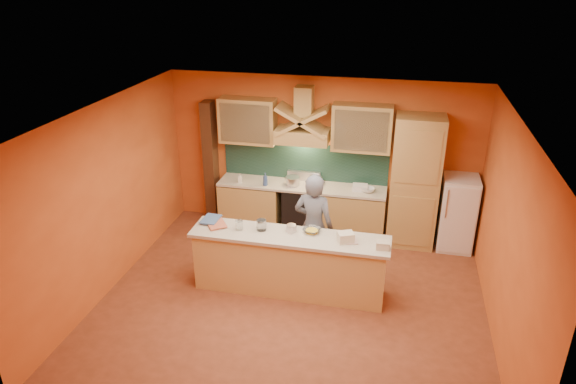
% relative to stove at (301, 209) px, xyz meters
% --- Properties ---
extents(floor, '(5.50, 5.00, 0.01)m').
position_rel_stove_xyz_m(floor, '(0.30, -2.20, -0.45)').
color(floor, brown).
rests_on(floor, ground).
extents(ceiling, '(5.50, 5.00, 0.01)m').
position_rel_stove_xyz_m(ceiling, '(0.30, -2.20, 2.35)').
color(ceiling, white).
rests_on(ceiling, wall_back).
extents(wall_back, '(5.50, 0.02, 2.80)m').
position_rel_stove_xyz_m(wall_back, '(0.30, 0.30, 0.95)').
color(wall_back, '#D16128').
rests_on(wall_back, floor).
extents(wall_front, '(5.50, 0.02, 2.80)m').
position_rel_stove_xyz_m(wall_front, '(0.30, -4.70, 0.95)').
color(wall_front, '#D16128').
rests_on(wall_front, floor).
extents(wall_left, '(0.02, 5.00, 2.80)m').
position_rel_stove_xyz_m(wall_left, '(-2.45, -2.20, 0.95)').
color(wall_left, '#D16128').
rests_on(wall_left, floor).
extents(wall_right, '(0.02, 5.00, 2.80)m').
position_rel_stove_xyz_m(wall_right, '(3.05, -2.20, 0.95)').
color(wall_right, '#D16128').
rests_on(wall_right, floor).
extents(base_cabinet_left, '(1.10, 0.60, 0.86)m').
position_rel_stove_xyz_m(base_cabinet_left, '(-0.95, 0.00, -0.02)').
color(base_cabinet_left, tan).
rests_on(base_cabinet_left, floor).
extents(base_cabinet_right, '(1.10, 0.60, 0.86)m').
position_rel_stove_xyz_m(base_cabinet_right, '(0.95, 0.00, -0.02)').
color(base_cabinet_right, tan).
rests_on(base_cabinet_right, floor).
extents(counter_top, '(3.00, 0.62, 0.04)m').
position_rel_stove_xyz_m(counter_top, '(-0.00, 0.00, 0.45)').
color(counter_top, beige).
rests_on(counter_top, base_cabinet_left).
extents(stove, '(0.60, 0.58, 0.90)m').
position_rel_stove_xyz_m(stove, '(0.00, 0.00, 0.00)').
color(stove, black).
rests_on(stove, floor).
extents(backsplash, '(3.00, 0.03, 0.70)m').
position_rel_stove_xyz_m(backsplash, '(-0.00, 0.28, 0.80)').
color(backsplash, '#16322B').
rests_on(backsplash, wall_back).
extents(range_hood, '(0.92, 0.50, 0.24)m').
position_rel_stove_xyz_m(range_hood, '(0.00, 0.05, 1.37)').
color(range_hood, tan).
rests_on(range_hood, wall_back).
extents(hood_chimney, '(0.30, 0.30, 0.50)m').
position_rel_stove_xyz_m(hood_chimney, '(0.00, 0.15, 1.95)').
color(hood_chimney, tan).
rests_on(hood_chimney, wall_back).
extents(upper_cabinet_left, '(1.00, 0.35, 0.80)m').
position_rel_stove_xyz_m(upper_cabinet_left, '(-1.00, 0.12, 1.55)').
color(upper_cabinet_left, tan).
rests_on(upper_cabinet_left, wall_back).
extents(upper_cabinet_right, '(1.00, 0.35, 0.80)m').
position_rel_stove_xyz_m(upper_cabinet_right, '(1.00, 0.12, 1.55)').
color(upper_cabinet_right, tan).
rests_on(upper_cabinet_right, wall_back).
extents(pantry_column, '(0.80, 0.60, 2.30)m').
position_rel_stove_xyz_m(pantry_column, '(1.95, 0.00, 0.70)').
color(pantry_column, tan).
rests_on(pantry_column, floor).
extents(fridge, '(0.58, 0.60, 1.30)m').
position_rel_stove_xyz_m(fridge, '(2.70, 0.00, 0.20)').
color(fridge, white).
rests_on(fridge, floor).
extents(trim_column_left, '(0.20, 0.30, 2.30)m').
position_rel_stove_xyz_m(trim_column_left, '(-1.75, 0.15, 0.70)').
color(trim_column_left, '#472816').
rests_on(trim_column_left, floor).
extents(island_body, '(2.80, 0.55, 0.88)m').
position_rel_stove_xyz_m(island_body, '(0.20, -1.90, -0.01)').
color(island_body, '#DDBB71').
rests_on(island_body, floor).
extents(island_top, '(2.90, 0.62, 0.05)m').
position_rel_stove_xyz_m(island_top, '(0.20, -1.90, 0.47)').
color(island_top, beige).
rests_on(island_top, island_body).
extents(person, '(0.68, 0.50, 1.71)m').
position_rel_stove_xyz_m(person, '(0.46, -1.38, 0.40)').
color(person, slate).
rests_on(person, floor).
extents(pot_large, '(0.26, 0.26, 0.16)m').
position_rel_stove_xyz_m(pot_large, '(-0.15, -0.05, 0.53)').
color(pot_large, '#BBBAC1').
rests_on(pot_large, stove).
extents(pot_small, '(0.23, 0.23, 0.15)m').
position_rel_stove_xyz_m(pot_small, '(0.24, 0.09, 0.52)').
color(pot_small, '#AFAFB6').
rests_on(pot_small, stove).
extents(soap_bottle_a, '(0.09, 0.09, 0.17)m').
position_rel_stove_xyz_m(soap_bottle_a, '(-1.10, -0.13, 0.55)').
color(soap_bottle_a, silver).
rests_on(soap_bottle_a, counter_top).
extents(soap_bottle_b, '(0.12, 0.12, 0.23)m').
position_rel_stove_xyz_m(soap_bottle_b, '(-0.62, -0.17, 0.59)').
color(soap_bottle_b, '#314A86').
rests_on(soap_bottle_b, counter_top).
extents(bowl_back, '(0.30, 0.30, 0.07)m').
position_rel_stove_xyz_m(bowl_back, '(1.18, -0.05, 0.51)').
color(bowl_back, silver).
rests_on(bowl_back, counter_top).
extents(dish_rack, '(0.27, 0.22, 0.09)m').
position_rel_stove_xyz_m(dish_rack, '(1.04, 0.00, 0.52)').
color(dish_rack, white).
rests_on(dish_rack, counter_top).
extents(book_lower, '(0.41, 0.43, 0.03)m').
position_rel_stove_xyz_m(book_lower, '(-1.04, -1.91, 0.51)').
color(book_lower, '#C26245').
rests_on(book_lower, island_top).
extents(book_upper, '(0.26, 0.35, 0.03)m').
position_rel_stove_xyz_m(book_upper, '(-1.18, -1.73, 0.53)').
color(book_upper, '#415E90').
rests_on(book_upper, island_top).
extents(jar_large, '(0.15, 0.15, 0.16)m').
position_rel_stove_xyz_m(jar_large, '(-0.23, -1.84, 0.57)').
color(jar_large, silver).
rests_on(jar_large, island_top).
extents(jar_small, '(0.14, 0.14, 0.14)m').
position_rel_stove_xyz_m(jar_small, '(-0.56, -1.89, 0.57)').
color(jar_small, white).
rests_on(jar_small, island_top).
extents(kitchen_scale, '(0.15, 0.15, 0.10)m').
position_rel_stove_xyz_m(kitchen_scale, '(0.21, -1.80, 0.54)').
color(kitchen_scale, silver).
rests_on(kitchen_scale, island_top).
extents(mixing_bowl, '(0.30, 0.30, 0.06)m').
position_rel_stove_xyz_m(mixing_bowl, '(0.50, -1.74, 0.53)').
color(mixing_bowl, silver).
rests_on(mixing_bowl, island_top).
extents(cloth, '(0.28, 0.23, 0.02)m').
position_rel_stove_xyz_m(cloth, '(1.06, -1.90, 0.50)').
color(cloth, beige).
rests_on(cloth, island_top).
extents(grocery_bag_a, '(0.27, 0.25, 0.14)m').
position_rel_stove_xyz_m(grocery_bag_a, '(1.01, -1.91, 0.57)').
color(grocery_bag_a, beige).
rests_on(grocery_bag_a, island_top).
extents(grocery_bag_b, '(0.19, 0.15, 0.11)m').
position_rel_stove_xyz_m(grocery_bag_b, '(1.53, -2.00, 0.55)').
color(grocery_bag_b, beige).
rests_on(grocery_bag_b, island_top).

